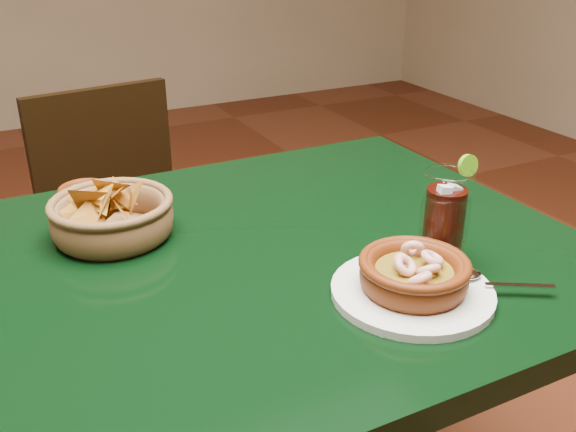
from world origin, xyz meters
name	(u,v)px	position (x,y,z in m)	size (l,w,h in m)	color
dining_table	(202,321)	(0.00, 0.00, 0.65)	(1.20, 0.80, 0.75)	black
dining_chair	(129,241)	(0.05, 0.70, 0.46)	(0.44, 0.44, 0.84)	black
shrimp_plate	(414,278)	(0.23, -0.21, 0.78)	(0.28, 0.22, 0.07)	silver
chip_basket	(112,217)	(-0.09, 0.15, 0.79)	(0.23, 0.23, 0.14)	brown
guacamole_ramekin	(85,195)	(-0.10, 0.31, 0.77)	(0.11, 0.11, 0.04)	#4E1D07
cola_drink	(444,220)	(0.32, -0.16, 0.82)	(0.15, 0.15, 0.17)	white
glass_ashtray	(96,234)	(-0.12, 0.15, 0.76)	(0.12, 0.12, 0.03)	white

